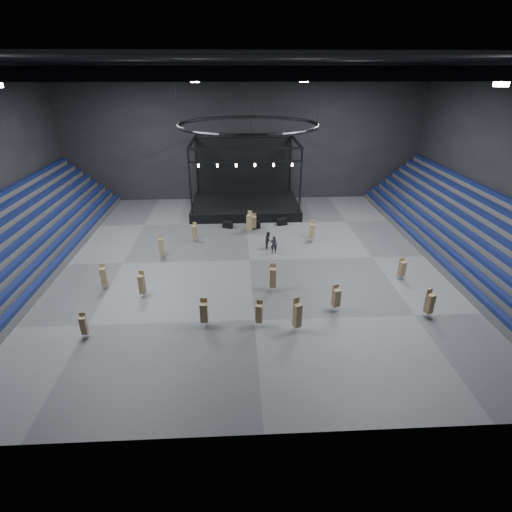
{
  "coord_description": "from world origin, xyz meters",
  "views": [
    {
      "loc": [
        -1.2,
        -35.89,
        17.46
      ],
      "look_at": [
        0.56,
        -2.0,
        1.4
      ],
      "focal_mm": 28.0,
      "sensor_mm": 36.0,
      "label": 1
    }
  ],
  "objects_px": {
    "stage": "(245,198)",
    "chair_stack_0": "(84,325)",
    "chair_stack_3": "(402,268)",
    "chair_stack_14": "(195,232)",
    "flight_case_left": "(228,225)",
    "chair_stack_11": "(430,303)",
    "chair_stack_12": "(259,313)",
    "chair_stack_6": "(142,284)",
    "chair_stack_5": "(161,246)",
    "flight_case_right": "(282,222)",
    "man_center": "(274,244)",
    "chair_stack_4": "(254,222)",
    "chair_stack_9": "(336,297)",
    "chair_stack_13": "(249,222)",
    "crew_member": "(268,240)",
    "chair_stack_2": "(103,276)",
    "chair_stack_8": "(273,277)",
    "chair_stack_10": "(297,315)",
    "chair_stack_1": "(312,231)",
    "flight_case_mid": "(255,225)",
    "chair_stack_7": "(204,312)"
  },
  "relations": [
    {
      "from": "flight_case_right",
      "to": "chair_stack_0",
      "type": "height_order",
      "value": "chair_stack_0"
    },
    {
      "from": "chair_stack_7",
      "to": "chair_stack_6",
      "type": "bearing_deg",
      "value": 142.87
    },
    {
      "from": "flight_case_right",
      "to": "chair_stack_14",
      "type": "height_order",
      "value": "chair_stack_14"
    },
    {
      "from": "chair_stack_8",
      "to": "chair_stack_14",
      "type": "height_order",
      "value": "chair_stack_8"
    },
    {
      "from": "chair_stack_13",
      "to": "chair_stack_14",
      "type": "distance_m",
      "value": 6.48
    },
    {
      "from": "chair_stack_4",
      "to": "chair_stack_9",
      "type": "xyz_separation_m",
      "value": [
        5.6,
        -17.44,
        0.1
      ]
    },
    {
      "from": "flight_case_mid",
      "to": "chair_stack_4",
      "type": "xyz_separation_m",
      "value": [
        -0.08,
        -0.72,
        0.67
      ]
    },
    {
      "from": "chair_stack_10",
      "to": "chair_stack_11",
      "type": "distance_m",
      "value": 10.4
    },
    {
      "from": "stage",
      "to": "chair_stack_14",
      "type": "relative_size",
      "value": 6.35
    },
    {
      "from": "chair_stack_4",
      "to": "chair_stack_6",
      "type": "bearing_deg",
      "value": -117.92
    },
    {
      "from": "chair_stack_9",
      "to": "chair_stack_10",
      "type": "distance_m",
      "value": 4.3
    },
    {
      "from": "chair_stack_0",
      "to": "chair_stack_6",
      "type": "height_order",
      "value": "chair_stack_6"
    },
    {
      "from": "chair_stack_14",
      "to": "chair_stack_0",
      "type": "bearing_deg",
      "value": -90.96
    },
    {
      "from": "flight_case_right",
      "to": "chair_stack_0",
      "type": "xyz_separation_m",
      "value": [
        -16.49,
        -21.72,
        0.64
      ]
    },
    {
      "from": "flight_case_right",
      "to": "chair_stack_8",
      "type": "height_order",
      "value": "chair_stack_8"
    },
    {
      "from": "flight_case_mid",
      "to": "flight_case_right",
      "type": "relative_size",
      "value": 1.04
    },
    {
      "from": "flight_case_mid",
      "to": "chair_stack_7",
      "type": "xyz_separation_m",
      "value": [
        -4.68,
        -19.78,
        0.82
      ]
    },
    {
      "from": "flight_case_right",
      "to": "man_center",
      "type": "distance_m",
      "value": 8.25
    },
    {
      "from": "chair_stack_0",
      "to": "man_center",
      "type": "bearing_deg",
      "value": 39.13
    },
    {
      "from": "chair_stack_11",
      "to": "chair_stack_13",
      "type": "distance_m",
      "value": 22.2
    },
    {
      "from": "stage",
      "to": "chair_stack_2",
      "type": "relative_size",
      "value": 5.94
    },
    {
      "from": "chair_stack_3",
      "to": "chair_stack_14",
      "type": "xyz_separation_m",
      "value": [
        -19.44,
        9.75,
        0.03
      ]
    },
    {
      "from": "chair_stack_14",
      "to": "chair_stack_9",
      "type": "bearing_deg",
      "value": -30.43
    },
    {
      "from": "chair_stack_5",
      "to": "chair_stack_8",
      "type": "height_order",
      "value": "chair_stack_8"
    },
    {
      "from": "flight_case_left",
      "to": "chair_stack_11",
      "type": "bearing_deg",
      "value": -51.78
    },
    {
      "from": "man_center",
      "to": "chair_stack_12",
      "type": "bearing_deg",
      "value": 83.41
    },
    {
      "from": "chair_stack_0",
      "to": "chair_stack_2",
      "type": "distance_m",
      "value": 7.03
    },
    {
      "from": "flight_case_right",
      "to": "man_center",
      "type": "xyz_separation_m",
      "value": [
        -1.77,
        -8.05,
        0.52
      ]
    },
    {
      "from": "crew_member",
      "to": "chair_stack_14",
      "type": "bearing_deg",
      "value": 89.75
    },
    {
      "from": "flight_case_mid",
      "to": "chair_stack_10",
      "type": "relative_size",
      "value": 0.47
    },
    {
      "from": "chair_stack_7",
      "to": "crew_member",
      "type": "xyz_separation_m",
      "value": [
        5.87,
        13.96,
        -0.33
      ]
    },
    {
      "from": "chair_stack_4",
      "to": "chair_stack_7",
      "type": "height_order",
      "value": "chair_stack_7"
    },
    {
      "from": "chair_stack_12",
      "to": "chair_stack_13",
      "type": "distance_m",
      "value": 18.46
    },
    {
      "from": "chair_stack_3",
      "to": "chair_stack_8",
      "type": "relative_size",
      "value": 0.81
    },
    {
      "from": "flight_case_right",
      "to": "chair_stack_10",
      "type": "height_order",
      "value": "chair_stack_10"
    },
    {
      "from": "flight_case_left",
      "to": "chair_stack_1",
      "type": "distance_m",
      "value": 10.47
    },
    {
      "from": "stage",
      "to": "chair_stack_0",
      "type": "relative_size",
      "value": 6.99
    },
    {
      "from": "chair_stack_13",
      "to": "crew_member",
      "type": "xyz_separation_m",
      "value": [
        1.85,
        -4.3,
        -0.49
      ]
    },
    {
      "from": "flight_case_left",
      "to": "flight_case_mid",
      "type": "distance_m",
      "value": 3.25
    },
    {
      "from": "man_center",
      "to": "chair_stack_8",
      "type": "bearing_deg",
      "value": 87.42
    },
    {
      "from": "chair_stack_0",
      "to": "flight_case_right",
      "type": "bearing_deg",
      "value": 49.05
    },
    {
      "from": "chair_stack_9",
      "to": "chair_stack_4",
      "type": "bearing_deg",
      "value": 90.84
    },
    {
      "from": "chair_stack_12",
      "to": "chair_stack_6",
      "type": "bearing_deg",
      "value": 168.21
    },
    {
      "from": "flight_case_left",
      "to": "chair_stack_0",
      "type": "distance_m",
      "value": 23.29
    },
    {
      "from": "chair_stack_3",
      "to": "chair_stack_10",
      "type": "height_order",
      "value": "chair_stack_10"
    },
    {
      "from": "flight_case_right",
      "to": "crew_member",
      "type": "distance_m",
      "value": 7.18
    },
    {
      "from": "chair_stack_7",
      "to": "chair_stack_2",
      "type": "bearing_deg",
      "value": 148.45
    },
    {
      "from": "chair_stack_5",
      "to": "chair_stack_7",
      "type": "height_order",
      "value": "chair_stack_5"
    },
    {
      "from": "chair_stack_0",
      "to": "chair_stack_5",
      "type": "xyz_separation_m",
      "value": [
        3.33,
        13.06,
        0.22
      ]
    },
    {
      "from": "chair_stack_5",
      "to": "chair_stack_3",
      "type": "bearing_deg",
      "value": -33.19
    }
  ]
}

